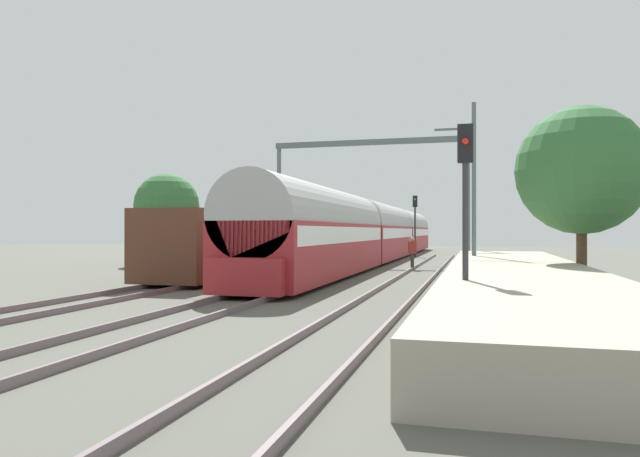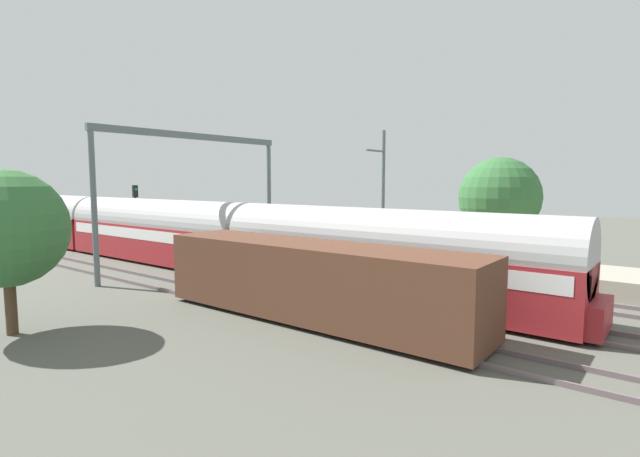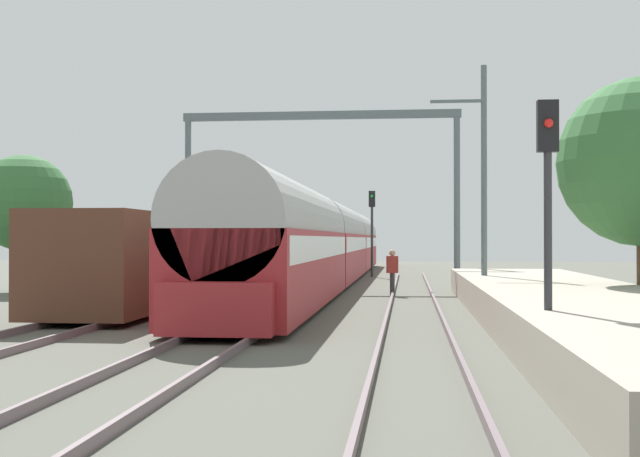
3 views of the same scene
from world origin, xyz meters
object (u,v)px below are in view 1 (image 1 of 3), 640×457
passenger_train (379,232)px  person_crossing (412,250)px  railway_signal_far (415,217)px  catenary_gantry (369,174)px  railway_signal_near (465,193)px  freight_car (235,243)px

passenger_train → person_crossing: passenger_train is taller
railway_signal_far → catenary_gantry: bearing=-101.4°
person_crossing → railway_signal_far: bearing=78.4°
railway_signal_near → railway_signal_far: (-4.41, 31.97, 0.16)m
passenger_train → person_crossing: (3.33, -9.76, -0.94)m
freight_car → railway_signal_near: 14.87m
railway_signal_near → catenary_gantry: size_ratio=0.36×
person_crossing → catenary_gantry: (-3.33, 5.80, 4.61)m
person_crossing → catenary_gantry: size_ratio=0.14×
person_crossing → freight_car: bearing=-157.3°
passenger_train → person_crossing: 10.35m
person_crossing → railway_signal_far: 15.55m
railway_signal_far → railway_signal_near: bearing=-82.1°
freight_car → person_crossing: 9.60m
passenger_train → railway_signal_near: 27.15m
freight_car → catenary_gantry: catenary_gantry is taller
passenger_train → catenary_gantry: size_ratio=3.92×
person_crossing → railway_signal_near: (3.00, -16.63, 1.91)m
person_crossing → catenary_gantry: catenary_gantry is taller
passenger_train → person_crossing: bearing=-71.2°
catenary_gantry → railway_signal_far: bearing=78.6°
railway_signal_near → railway_signal_far: railway_signal_far is taller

